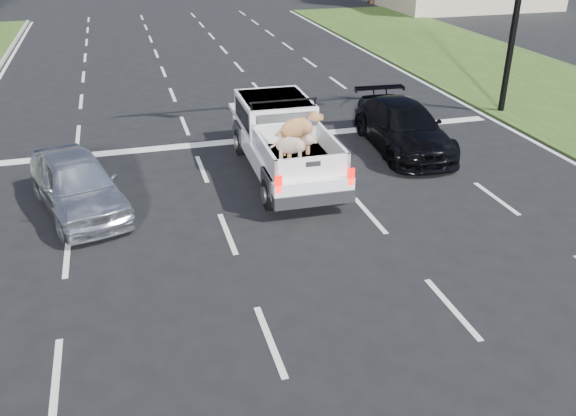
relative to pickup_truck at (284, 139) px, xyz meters
name	(u,v)px	position (x,y,z in m)	size (l,w,h in m)	color
ground	(364,324)	(-0.45, -7.14, -0.98)	(160.00, 160.00, 0.00)	black
road_markings	(274,182)	(-0.45, -0.58, -0.97)	(17.75, 60.00, 0.01)	silver
pickup_truck	(284,139)	(0.00, 0.00, 0.00)	(2.18, 5.60, 2.09)	black
silver_sedan	(77,184)	(-5.45, -1.00, -0.26)	(1.70, 4.23, 1.44)	silver
black_coupe	(403,127)	(4.01, 0.84, -0.27)	(1.99, 4.89, 1.42)	black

